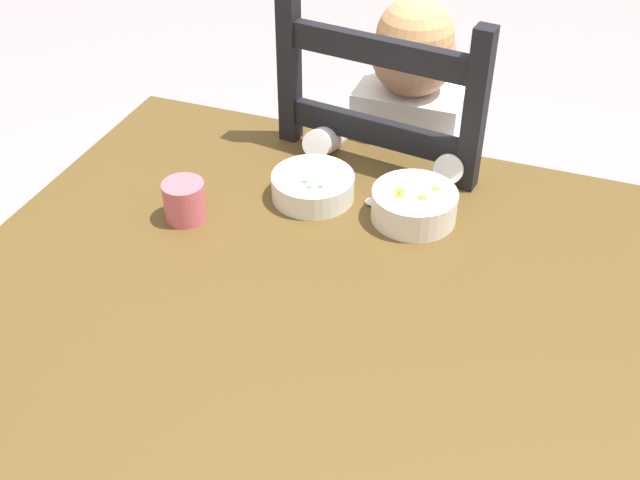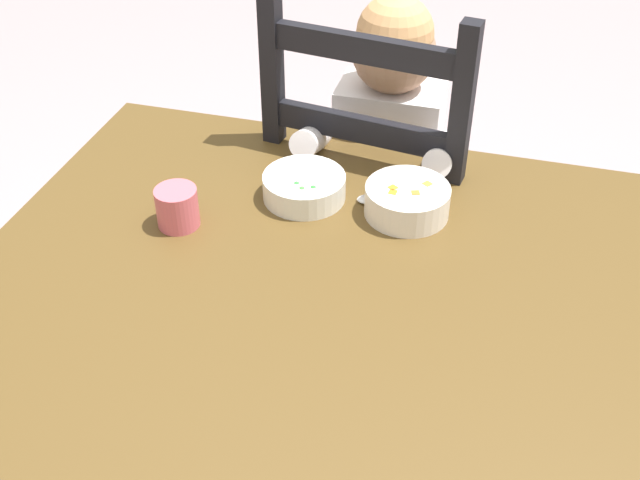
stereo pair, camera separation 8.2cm
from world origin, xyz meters
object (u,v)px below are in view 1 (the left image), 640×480
object	(u,v)px
dining_table	(295,335)
drinking_cup	(184,201)
dining_chair	(396,215)
child_figure	(403,154)
bowl_of_peas	(313,186)
spoon	(388,202)
bowl_of_carrots	(414,204)

from	to	relation	value
dining_table	drinking_cup	size ratio (longest dim) A/B	14.82
dining_chair	child_figure	distance (m)	0.17
child_figure	bowl_of_peas	size ratio (longest dim) A/B	6.42
bowl_of_peas	drinking_cup	bearing A→B (deg)	-143.71
spoon	drinking_cup	bearing A→B (deg)	-153.03
dining_table	bowl_of_carrots	bearing A→B (deg)	63.74
dining_chair	bowl_of_carrots	world-z (taller)	dining_chair
bowl_of_peas	bowl_of_carrots	size ratio (longest dim) A/B	1.01
spoon	bowl_of_carrots	bearing A→B (deg)	-26.20
drinking_cup	bowl_of_carrots	bearing A→B (deg)	20.09
child_figure	bowl_of_peas	xyz separation A→B (m)	(-0.10, -0.29, 0.08)
dining_table	child_figure	size ratio (longest dim) A/B	1.13
bowl_of_carrots	drinking_cup	distance (m)	0.40
child_figure	bowl_of_carrots	world-z (taller)	child_figure
dining_table	dining_chair	world-z (taller)	dining_chair
child_figure	drinking_cup	world-z (taller)	child_figure
spoon	drinking_cup	distance (m)	0.37
dining_table	spoon	distance (m)	0.31
drinking_cup	dining_chair	bearing A→B (deg)	57.56
dining_table	spoon	bearing A→B (deg)	75.72
bowl_of_peas	drinking_cup	world-z (taller)	drinking_cup
spoon	child_figure	bearing A→B (deg)	98.82
dining_table	child_figure	bearing A→B (deg)	86.77
spoon	bowl_of_peas	bearing A→B (deg)	-168.89
bowl_of_carrots	drinking_cup	world-z (taller)	drinking_cup
child_figure	drinking_cup	distance (m)	0.52
bowl_of_peas	child_figure	bearing A→B (deg)	71.88
dining_chair	drinking_cup	distance (m)	0.58
child_figure	dining_table	bearing A→B (deg)	-93.23
child_figure	bowl_of_carrots	distance (m)	0.32
dining_chair	drinking_cup	size ratio (longest dim) A/B	13.66
dining_chair	bowl_of_carrots	size ratio (longest dim) A/B	6.70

